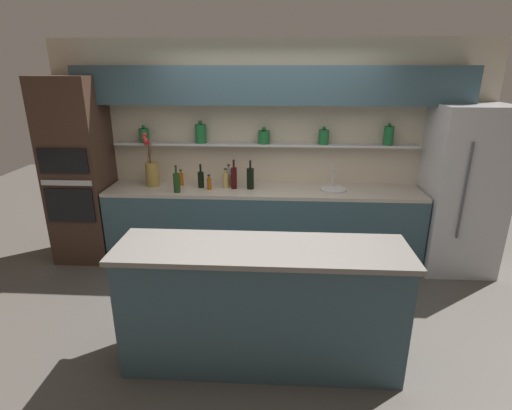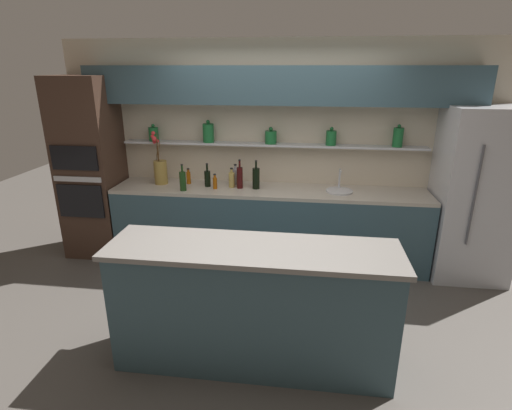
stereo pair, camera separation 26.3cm
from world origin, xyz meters
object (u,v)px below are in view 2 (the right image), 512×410
object	(u,v)px
bottle_spirit_2	(232,179)
bottle_sauce_8	(239,180)
bottle_sauce_3	(189,177)
bottle_wine_4	(207,178)
refrigerator	(474,195)
oven_tower	(91,169)
sink_fixture	(339,190)
bottle_wine_1	(183,181)
bottle_wine_6	(256,178)
bottle_wine_7	(240,177)
flower_vase	(160,169)
bottle_spirit_0	(235,176)
bottle_sauce_5	(215,182)

from	to	relation	value
bottle_spirit_2	bottle_sauce_8	world-z (taller)	bottle_spirit_2
bottle_sauce_3	bottle_wine_4	world-z (taller)	bottle_wine_4
refrigerator	oven_tower	bearing A→B (deg)	179.53
refrigerator	sink_fixture	distance (m)	1.45
bottle_wine_1	bottle_wine_6	bearing A→B (deg)	12.90
bottle_wine_7	flower_vase	bearing A→B (deg)	176.45
bottle_spirit_0	bottle_sauce_5	xyz separation A→B (m)	(-0.20, -0.22, -0.03)
bottle_wine_4	bottle_sauce_5	size ratio (longest dim) A/B	1.56
sink_fixture	bottle_wine_1	distance (m)	1.81
oven_tower	bottle_wine_7	size ratio (longest dim) A/B	6.34
bottle_spirit_0	bottle_wine_1	size ratio (longest dim) A/B	0.79
sink_fixture	bottle_spirit_2	world-z (taller)	sink_fixture
bottle_wine_1	bottle_sauce_3	bearing A→B (deg)	93.75
bottle_sauce_3	bottle_wine_6	distance (m)	0.86
bottle_sauce_3	bottle_sauce_5	bearing A→B (deg)	-24.51
refrigerator	bottle_wine_6	world-z (taller)	refrigerator
flower_vase	bottle_wine_6	bearing A→B (deg)	-2.66
refrigerator	bottle_wine_7	world-z (taller)	refrigerator
bottle_spirit_0	bottle_wine_6	world-z (taller)	bottle_wine_6
bottle_sauce_5	bottle_wine_7	bearing A→B (deg)	12.84
sink_fixture	bottle_sauce_5	xyz separation A→B (m)	(-1.45, -0.08, 0.05)
bottle_wine_4	refrigerator	bearing A→B (deg)	-1.16
bottle_wine_4	bottle_wine_7	xyz separation A→B (m)	(0.40, -0.02, 0.03)
bottle_spirit_2	bottle_wine_6	size ratio (longest dim) A/B	0.70
flower_vase	bottle_wine_7	world-z (taller)	flower_vase
bottle_spirit_0	bottle_wine_4	distance (m)	0.34
refrigerator	bottle_sauce_3	bearing A→B (deg)	177.52
oven_tower	bottle_wine_7	distance (m)	1.86
bottle_sauce_5	bottle_spirit_0	bearing A→B (deg)	47.63
refrigerator	bottle_spirit_2	bearing A→B (deg)	178.62
sink_fixture	bottle_wine_7	distance (m)	1.17
flower_vase	bottle_sauce_3	world-z (taller)	flower_vase
flower_vase	bottle_spirit_0	distance (m)	0.92
bottle_wine_4	bottle_sauce_3	bearing A→B (deg)	162.62
bottle_wine_7	bottle_wine_4	bearing A→B (deg)	176.72
bottle_wine_1	sink_fixture	bearing A→B (deg)	6.16
bottle_sauce_5	bottle_wine_6	size ratio (longest dim) A/B	0.53
bottle_sauce_3	bottle_wine_4	xyz separation A→B (m)	(0.26, -0.08, 0.02)
bottle_spirit_2	bottle_wine_6	world-z (taller)	bottle_wine_6
refrigerator	bottle_sauce_3	size ratio (longest dim) A/B	9.82
refrigerator	oven_tower	xyz separation A→B (m)	(-4.47, 0.04, 0.14)
flower_vase	bottle_sauce_8	size ratio (longest dim) A/B	3.53
flower_vase	refrigerator	bearing A→B (deg)	-1.58
bottle_wine_6	bottle_sauce_8	size ratio (longest dim) A/B	1.85
bottle_spirit_0	oven_tower	bearing A→B (deg)	-174.85
oven_tower	bottle_wine_7	bearing A→B (deg)	0.04
refrigerator	oven_tower	size ratio (longest dim) A/B	0.87
bottle_sauce_5	bottle_wine_6	xyz separation A→B (m)	(0.48, 0.07, 0.05)
sink_fixture	flower_vase	bearing A→B (deg)	178.64
flower_vase	bottle_wine_4	size ratio (longest dim) A/B	2.29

